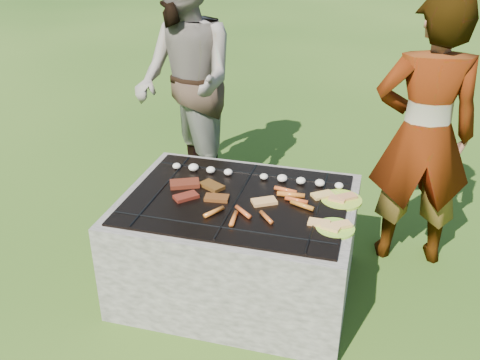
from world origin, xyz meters
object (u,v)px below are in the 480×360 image
(fire_pit, at_px, (238,247))
(bystander, at_px, (185,83))
(cook, at_px, (424,136))
(plate_near, at_px, (335,228))
(plate_far, at_px, (341,200))

(fire_pit, relative_size, bystander, 0.72)
(cook, distance_m, bystander, 1.74)
(fire_pit, distance_m, plate_near, 0.67)
(bystander, bearing_deg, cook, 33.33)
(cook, relative_size, bystander, 0.94)
(fire_pit, bearing_deg, cook, 32.29)
(bystander, bearing_deg, plate_far, 11.86)
(cook, xyz_separation_m, bystander, (-1.68, 0.45, 0.06))
(plate_near, xyz_separation_m, bystander, (-1.26, 1.24, 0.29))
(fire_pit, xyz_separation_m, plate_near, (0.56, -0.17, 0.33))
(plate_far, bearing_deg, plate_near, -90.02)
(plate_near, xyz_separation_m, cook, (0.42, 0.79, 0.24))
(fire_pit, height_order, bystander, bystander)
(fire_pit, relative_size, plate_near, 6.25)
(fire_pit, bearing_deg, bystander, 123.15)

